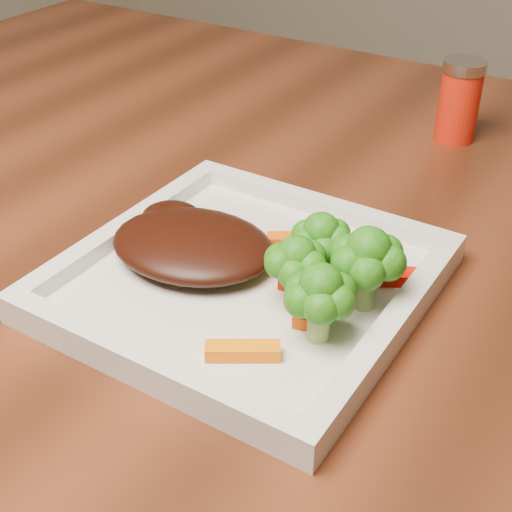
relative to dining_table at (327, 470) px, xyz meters
The scene contains 13 objects.
dining_table is the anchor object (origin of this frame).
plate 0.41m from the dining_table, 95.26° to the right, with size 0.27×0.27×0.01m, color silver.
steak 0.44m from the dining_table, 112.26° to the right, with size 0.14×0.11×0.03m, color black.
broccoli_0 0.44m from the dining_table, 75.07° to the right, with size 0.05×0.05×0.07m, color #137313, non-canonical shape.
broccoli_1 0.45m from the dining_table, 60.55° to the right, with size 0.06×0.06×0.06m, color #206210, non-canonical shape.
broccoli_2 0.46m from the dining_table, 70.41° to the right, with size 0.06×0.06×0.06m, color #287112, non-canonical shape.
broccoli_3 0.45m from the dining_table, 78.28° to the right, with size 0.05×0.05×0.06m, color #387112, non-canonical shape.
carrot_0 0.46m from the dining_table, 81.73° to the right, with size 0.05×0.01×0.01m, color #FF7004.
carrot_3 0.41m from the dining_table, 52.74° to the right, with size 0.06×0.02×0.01m, color red.
carrot_4 0.40m from the dining_table, 92.19° to the right, with size 0.05×0.01×0.01m, color #E35503.
carrot_5 0.43m from the dining_table, 73.83° to the right, with size 0.05×0.01×0.01m, color #C94303.
carrot_6 0.42m from the dining_table, 74.85° to the right, with size 0.06×0.02×0.01m, color #F31E03.
spice_shaker 0.47m from the dining_table, 82.55° to the left, with size 0.05×0.05×0.09m, color red.
Camera 1 is at (0.32, -0.65, 1.09)m, focal length 50.00 mm.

